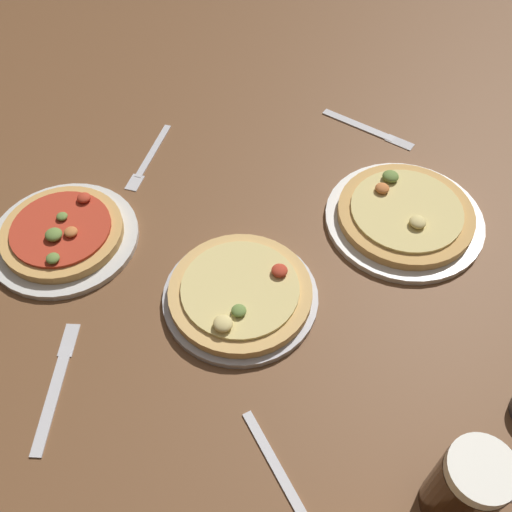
{
  "coord_description": "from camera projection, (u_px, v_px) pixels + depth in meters",
  "views": [
    {
      "loc": [
        0.2,
        -0.6,
        0.83
      ],
      "look_at": [
        0.0,
        0.0,
        0.02
      ],
      "focal_mm": 40.98,
      "sensor_mm": 36.0,
      "label": 1
    }
  ],
  "objects": [
    {
      "name": "pizza_plate_near",
      "position": [
        243.0,
        295.0,
        0.98
      ],
      "size": [
        0.26,
        0.26,
        0.05
      ],
      "color": "#B2B2B7",
      "rests_on": "ground_plane"
    },
    {
      "name": "fork_spare",
      "position": [
        285.0,
        482.0,
        0.8
      ],
      "size": [
        0.17,
        0.16,
        0.01
      ],
      "color": "silver",
      "rests_on": "ground_plane"
    },
    {
      "name": "knife_spare",
      "position": [
        368.0,
        129.0,
        1.26
      ],
      "size": [
        0.21,
        0.08,
        0.01
      ],
      "color": "silver",
      "rests_on": "ground_plane"
    },
    {
      "name": "pizza_plate_far",
      "position": [
        405.0,
        216.0,
        1.09
      ],
      "size": [
        0.3,
        0.3,
        0.05
      ],
      "color": "silver",
      "rests_on": "ground_plane"
    },
    {
      "name": "pizza_plate_side",
      "position": [
        63.0,
        234.0,
        1.06
      ],
      "size": [
        0.27,
        0.27,
        0.05
      ],
      "color": "silver",
      "rests_on": "ground_plane"
    },
    {
      "name": "beer_mug_dark",
      "position": [
        469.0,
        488.0,
        0.73
      ],
      "size": [
        0.14,
        0.09,
        0.15
      ],
      "color": "black",
      "rests_on": "ground_plane"
    },
    {
      "name": "fork_left",
      "position": [
        149.0,
        158.0,
        1.21
      ],
      "size": [
        0.03,
        0.2,
        0.01
      ],
      "color": "silver",
      "rests_on": "ground_plane"
    },
    {
      "name": "ground_plane",
      "position": [
        256.0,
        268.0,
        1.05
      ],
      "size": [
        2.4,
        2.4,
        0.03
      ],
      "primitive_type": "cube",
      "color": "brown"
    },
    {
      "name": "knife_right",
      "position": [
        56.0,
        384.0,
        0.89
      ],
      "size": [
        0.08,
        0.22,
        0.01
      ],
      "color": "silver",
      "rests_on": "ground_plane"
    }
  ]
}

